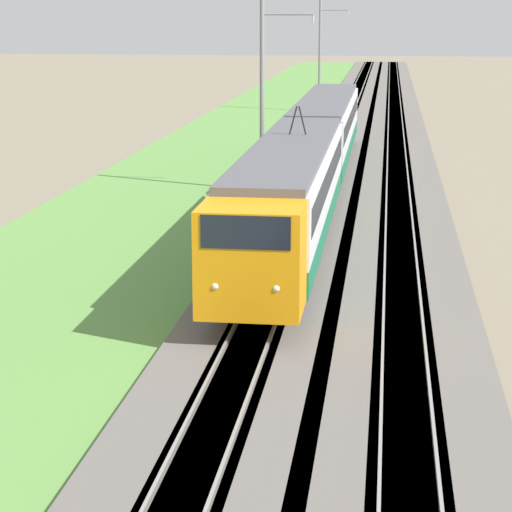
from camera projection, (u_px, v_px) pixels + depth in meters
ballast_main at (323, 172)px, 54.15m from camera, size 240.00×4.40×0.30m
ballast_adjacent at (397, 174)px, 53.64m from camera, size 240.00×4.40×0.30m
track_main at (323, 172)px, 54.15m from camera, size 240.00×1.57×0.45m
track_adjacent at (397, 173)px, 53.64m from camera, size 240.00×1.57×0.45m
grass_verge at (200, 171)px, 55.03m from camera, size 240.00×10.48×0.12m
passenger_train at (311, 152)px, 45.16m from camera, size 41.92×2.83×5.15m
catenary_mast_mid at (263, 93)px, 47.63m from camera, size 0.22×2.56×9.40m
catenary_mast_far at (320, 55)px, 86.15m from camera, size 0.22×2.56×9.64m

